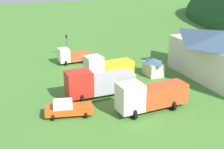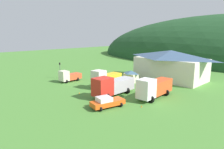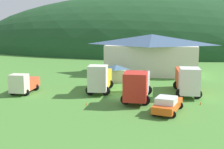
{
  "view_description": "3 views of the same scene",
  "coord_description": "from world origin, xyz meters",
  "px_view_note": "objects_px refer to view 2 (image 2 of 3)",
  "views": [
    {
      "loc": [
        33.97,
        -11.86,
        15.09
      ],
      "look_at": [
        1.0,
        1.24,
        2.22
      ],
      "focal_mm": 48.48,
      "sensor_mm": 36.0,
      "label": 1
    },
    {
      "loc": [
        25.73,
        -24.54,
        10.51
      ],
      "look_at": [
        -1.59,
        2.37,
        2.72
      ],
      "focal_mm": 32.45,
      "sensor_mm": 36.0,
      "label": 2
    },
    {
      "loc": [
        5.61,
        -34.53,
        8.61
      ],
      "look_at": [
        -1.76,
        3.1,
        2.09
      ],
      "focal_mm": 48.36,
      "sensor_mm": 36.0,
      "label": 3
    }
  ],
  "objects_px": {
    "depot_building": "(171,65)",
    "heavy_rig_white": "(154,87)",
    "play_shed_cream": "(131,76)",
    "traffic_cone_mid_row": "(141,107)",
    "heavy_rig_striped": "(105,78)",
    "light_truck_cream": "(69,76)",
    "crane_truck_red": "(112,86)",
    "service_pickup_orange": "(107,102)",
    "traffic_cone_near_pickup": "(79,94)",
    "traffic_light_west": "(60,69)"
  },
  "relations": [
    {
      "from": "heavy_rig_striped",
      "to": "heavy_rig_white",
      "type": "height_order",
      "value": "heavy_rig_striped"
    },
    {
      "from": "crane_truck_red",
      "to": "heavy_rig_white",
      "type": "bearing_deg",
      "value": 124.01
    },
    {
      "from": "light_truck_cream",
      "to": "traffic_cone_mid_row",
      "type": "xyz_separation_m",
      "value": [
        21.18,
        -1.38,
        -1.24
      ]
    },
    {
      "from": "depot_building",
      "to": "heavy_rig_white",
      "type": "bearing_deg",
      "value": -69.93
    },
    {
      "from": "traffic_light_west",
      "to": "traffic_cone_mid_row",
      "type": "relative_size",
      "value": 6.06
    },
    {
      "from": "play_shed_cream",
      "to": "traffic_cone_mid_row",
      "type": "xyz_separation_m",
      "value": [
        11.2,
        -10.89,
        -1.33
      ]
    },
    {
      "from": "heavy_rig_white",
      "to": "service_pickup_orange",
      "type": "height_order",
      "value": "heavy_rig_white"
    },
    {
      "from": "heavy_rig_striped",
      "to": "service_pickup_orange",
      "type": "distance_m",
      "value": 11.44
    },
    {
      "from": "heavy_rig_striped",
      "to": "traffic_light_west",
      "type": "height_order",
      "value": "traffic_light_west"
    },
    {
      "from": "heavy_rig_striped",
      "to": "heavy_rig_white",
      "type": "bearing_deg",
      "value": 89.65
    },
    {
      "from": "heavy_rig_white",
      "to": "service_pickup_orange",
      "type": "xyz_separation_m",
      "value": [
        -2.23,
        -8.5,
        -1.0
      ]
    },
    {
      "from": "heavy_rig_white",
      "to": "service_pickup_orange",
      "type": "bearing_deg",
      "value": -18.02
    },
    {
      "from": "traffic_light_west",
      "to": "heavy_rig_white",
      "type": "bearing_deg",
      "value": 7.7
    },
    {
      "from": "light_truck_cream",
      "to": "traffic_light_west",
      "type": "distance_m",
      "value": 4.23
    },
    {
      "from": "crane_truck_red",
      "to": "traffic_cone_mid_row",
      "type": "height_order",
      "value": "crane_truck_red"
    },
    {
      "from": "play_shed_cream",
      "to": "traffic_cone_near_pickup",
      "type": "height_order",
      "value": "play_shed_cream"
    },
    {
      "from": "heavy_rig_white",
      "to": "service_pickup_orange",
      "type": "relative_size",
      "value": 1.56
    },
    {
      "from": "crane_truck_red",
      "to": "traffic_cone_near_pickup",
      "type": "distance_m",
      "value": 6.28
    },
    {
      "from": "depot_building",
      "to": "traffic_cone_mid_row",
      "type": "relative_size",
      "value": 25.55
    },
    {
      "from": "depot_building",
      "to": "play_shed_cream",
      "type": "bearing_deg",
      "value": -118.63
    },
    {
      "from": "crane_truck_red",
      "to": "heavy_rig_white",
      "type": "xyz_separation_m",
      "value": [
        5.68,
        4.02,
        0.02
      ]
    },
    {
      "from": "light_truck_cream",
      "to": "service_pickup_orange",
      "type": "bearing_deg",
      "value": 71.66
    },
    {
      "from": "service_pickup_orange",
      "to": "light_truck_cream",
      "type": "bearing_deg",
      "value": -92.9
    },
    {
      "from": "play_shed_cream",
      "to": "heavy_rig_white",
      "type": "bearing_deg",
      "value": -31.18
    },
    {
      "from": "heavy_rig_striped",
      "to": "traffic_cone_near_pickup",
      "type": "height_order",
      "value": "heavy_rig_striped"
    },
    {
      "from": "depot_building",
      "to": "light_truck_cream",
      "type": "xyz_separation_m",
      "value": [
        -14.62,
        -18.01,
        -2.26
      ]
    },
    {
      "from": "depot_building",
      "to": "heavy_rig_white",
      "type": "distance_m",
      "value": 15.55
    },
    {
      "from": "heavy_rig_striped",
      "to": "traffic_light_west",
      "type": "bearing_deg",
      "value": -85.45
    },
    {
      "from": "service_pickup_orange",
      "to": "heavy_rig_striped",
      "type": "bearing_deg",
      "value": -118.62
    },
    {
      "from": "heavy_rig_white",
      "to": "traffic_cone_mid_row",
      "type": "bearing_deg",
      "value": 11.14
    },
    {
      "from": "play_shed_cream",
      "to": "service_pickup_orange",
      "type": "bearing_deg",
      "value": -62.02
    },
    {
      "from": "traffic_light_west",
      "to": "traffic_cone_near_pickup",
      "type": "relative_size",
      "value": 8.01
    },
    {
      "from": "service_pickup_orange",
      "to": "crane_truck_red",
      "type": "bearing_deg",
      "value": -129.47
    },
    {
      "from": "traffic_cone_mid_row",
      "to": "heavy_rig_striped",
      "type": "bearing_deg",
      "value": 161.88
    },
    {
      "from": "heavy_rig_striped",
      "to": "service_pickup_orange",
      "type": "height_order",
      "value": "heavy_rig_striped"
    },
    {
      "from": "play_shed_cream",
      "to": "traffic_light_west",
      "type": "bearing_deg",
      "value": -146.6
    },
    {
      "from": "depot_building",
      "to": "traffic_cone_near_pickup",
      "type": "distance_m",
      "value": 22.74
    },
    {
      "from": "heavy_rig_white",
      "to": "play_shed_cream",
      "type": "bearing_deg",
      "value": -124.47
    },
    {
      "from": "light_truck_cream",
      "to": "crane_truck_red",
      "type": "bearing_deg",
      "value": 85.32
    },
    {
      "from": "heavy_rig_striped",
      "to": "traffic_cone_mid_row",
      "type": "relative_size",
      "value": 11.22
    },
    {
      "from": "depot_building",
      "to": "play_shed_cream",
      "type": "relative_size",
      "value": 5.08
    },
    {
      "from": "depot_building",
      "to": "heavy_rig_white",
      "type": "relative_size",
      "value": 1.97
    },
    {
      "from": "crane_truck_red",
      "to": "traffic_cone_near_pickup",
      "type": "bearing_deg",
      "value": -58.49
    },
    {
      "from": "light_truck_cream",
      "to": "traffic_cone_mid_row",
      "type": "distance_m",
      "value": 21.26
    },
    {
      "from": "play_shed_cream",
      "to": "crane_truck_red",
      "type": "height_order",
      "value": "crane_truck_red"
    },
    {
      "from": "depot_building",
      "to": "traffic_cone_near_pickup",
      "type": "bearing_deg",
      "value": -104.0
    },
    {
      "from": "crane_truck_red",
      "to": "traffic_light_west",
      "type": "xyz_separation_m",
      "value": [
        -18.31,
        0.78,
        0.57
      ]
    },
    {
      "from": "light_truck_cream",
      "to": "heavy_rig_white",
      "type": "bearing_deg",
      "value": 97.4
    },
    {
      "from": "heavy_rig_striped",
      "to": "crane_truck_red",
      "type": "bearing_deg",
      "value": 53.44
    },
    {
      "from": "service_pickup_orange",
      "to": "traffic_cone_mid_row",
      "type": "height_order",
      "value": "service_pickup_orange"
    }
  ]
}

